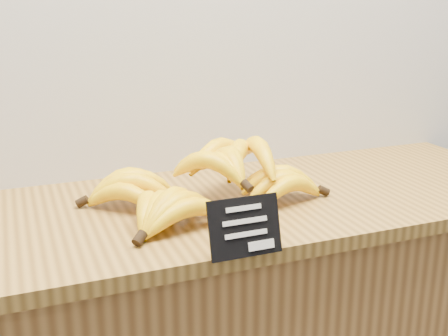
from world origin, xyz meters
The scene contains 3 objects.
counter_top centered at (0.06, 2.75, 0.92)m, with size 1.58×0.54×0.03m, color olive.
chalkboard_sign centered at (0.02, 2.48, 0.98)m, with size 0.13×0.01×0.10m, color black.
banana_pile centered at (0.04, 2.73, 0.99)m, with size 0.52×0.34×0.13m.
Camera 1 is at (-0.34, 1.66, 1.36)m, focal length 45.00 mm.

